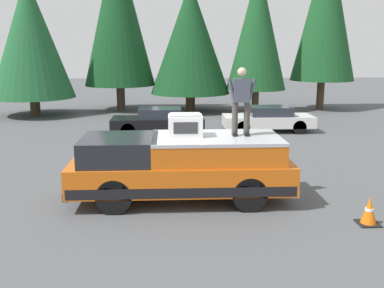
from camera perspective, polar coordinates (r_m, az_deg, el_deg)
The scene contains 12 objects.
ground_plane at distance 11.92m, azimuth -3.44°, elevation -6.40°, with size 90.00×90.00×0.00m, color #4C4F51.
pickup_truck at distance 11.20m, azimuth -1.37°, elevation -2.95°, with size 2.01×5.54×1.65m.
compressor_unit at distance 11.05m, azimuth -0.88°, elevation 2.44°, with size 0.65×0.84×0.56m.
person_on_truck_bed at distance 11.09m, azimuth 6.35°, elevation 5.67°, with size 0.29×0.72×1.69m.
parked_car_white at distance 20.82m, azimuth 9.78°, elevation 3.20°, with size 1.64×4.10×1.16m.
parked_car_black at distance 19.95m, azimuth -4.35°, elevation 2.95°, with size 1.64×4.10×1.16m.
traffic_cone at distance 10.60m, azimuth 21.78°, elevation -8.07°, with size 0.47×0.47×0.62m.
conifer_far_left at distance 29.10m, azimuth 16.78°, elevation 16.35°, with size 3.88×3.88×10.45m.
conifer_left at distance 26.80m, azimuth 8.39°, elevation 14.55°, with size 3.48×3.48×8.49m.
conifer_center_left at distance 27.00m, azimuth -0.22°, elevation 13.42°, with size 4.75×4.75×7.60m.
conifer_center_right at distance 27.95m, azimuth -9.49°, elevation 16.37°, with size 4.26×4.26×10.24m.
conifer_right at distance 26.78m, azimuth -20.08°, elevation 12.70°, with size 4.61×4.61×7.67m.
Camera 1 is at (-11.29, -0.13, 3.83)m, focal length 41.55 mm.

